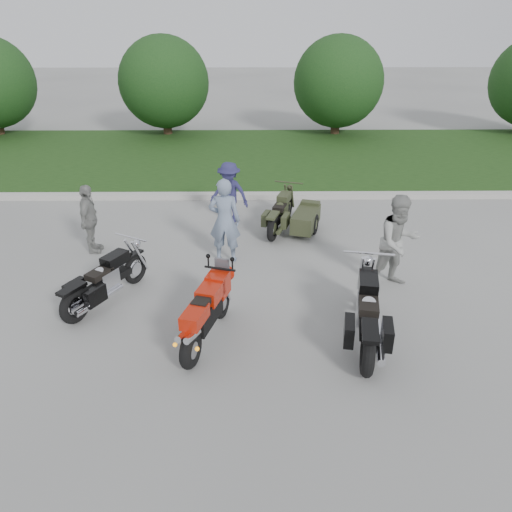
{
  "coord_description": "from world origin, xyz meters",
  "views": [
    {
      "loc": [
        0.49,
        -7.51,
        4.93
      ],
      "look_at": [
        0.57,
        0.72,
        0.8
      ],
      "focal_mm": 35.0,
      "sensor_mm": 36.0,
      "label": 1
    }
  ],
  "objects_px": {
    "sportbike_red": "(206,312)",
    "person_grey": "(398,242)",
    "person_back": "(89,219)",
    "cruiser_left": "(103,283)",
    "person_denim": "(229,193)",
    "cruiser_sidecar": "(295,217)",
    "person_stripe": "(225,221)",
    "cruiser_right": "(367,316)"
  },
  "relations": [
    {
      "from": "cruiser_right",
      "to": "person_grey",
      "type": "xyz_separation_m",
      "value": [
        0.93,
        1.86,
        0.43
      ]
    },
    {
      "from": "person_stripe",
      "to": "person_denim",
      "type": "xyz_separation_m",
      "value": [
        0.02,
        2.07,
        -0.13
      ]
    },
    {
      "from": "cruiser_right",
      "to": "person_stripe",
      "type": "relative_size",
      "value": 1.37
    },
    {
      "from": "person_stripe",
      "to": "cruiser_sidecar",
      "type": "bearing_deg",
      "value": -132.08
    },
    {
      "from": "sportbike_red",
      "to": "person_back",
      "type": "relative_size",
      "value": 1.26
    },
    {
      "from": "cruiser_right",
      "to": "sportbike_red",
      "type": "bearing_deg",
      "value": -170.67
    },
    {
      "from": "cruiser_right",
      "to": "person_denim",
      "type": "distance_m",
      "value": 5.6
    },
    {
      "from": "cruiser_sidecar",
      "to": "person_denim",
      "type": "xyz_separation_m",
      "value": [
        -1.6,
        0.58,
        0.4
      ]
    },
    {
      "from": "cruiser_sidecar",
      "to": "sportbike_red",
      "type": "bearing_deg",
      "value": -94.19
    },
    {
      "from": "person_back",
      "to": "cruiser_left",
      "type": "bearing_deg",
      "value": -159.74
    },
    {
      "from": "person_grey",
      "to": "cruiser_right",
      "type": "bearing_deg",
      "value": -136.52
    },
    {
      "from": "sportbike_red",
      "to": "cruiser_right",
      "type": "xyz_separation_m",
      "value": [
        2.58,
        -0.04,
        -0.06
      ]
    },
    {
      "from": "cruiser_left",
      "to": "person_back",
      "type": "xyz_separation_m",
      "value": [
        -0.83,
        2.19,
        0.34
      ]
    },
    {
      "from": "person_denim",
      "to": "person_back",
      "type": "height_order",
      "value": "person_denim"
    },
    {
      "from": "sportbike_red",
      "to": "person_grey",
      "type": "xyz_separation_m",
      "value": [
        3.51,
        1.82,
        0.37
      ]
    },
    {
      "from": "cruiser_right",
      "to": "person_grey",
      "type": "height_order",
      "value": "person_grey"
    },
    {
      "from": "sportbike_red",
      "to": "cruiser_sidecar",
      "type": "relative_size",
      "value": 0.96
    },
    {
      "from": "cruiser_left",
      "to": "cruiser_sidecar",
      "type": "relative_size",
      "value": 0.97
    },
    {
      "from": "cruiser_left",
      "to": "person_back",
      "type": "bearing_deg",
      "value": 139.41
    },
    {
      "from": "cruiser_left",
      "to": "person_back",
      "type": "relative_size",
      "value": 1.28
    },
    {
      "from": "cruiser_sidecar",
      "to": "person_grey",
      "type": "relative_size",
      "value": 1.1
    },
    {
      "from": "cruiser_left",
      "to": "cruiser_right",
      "type": "bearing_deg",
      "value": 13.58
    },
    {
      "from": "person_grey",
      "to": "person_stripe",
      "type": "bearing_deg",
      "value": 141.54
    },
    {
      "from": "cruiser_right",
      "to": "person_grey",
      "type": "bearing_deg",
      "value": 73.57
    },
    {
      "from": "cruiser_sidecar",
      "to": "person_back",
      "type": "bearing_deg",
      "value": -149.3
    },
    {
      "from": "person_grey",
      "to": "sportbike_red",
      "type": "bearing_deg",
      "value": -172.55
    },
    {
      "from": "cruiser_left",
      "to": "cruiser_right",
      "type": "distance_m",
      "value": 4.72
    },
    {
      "from": "cruiser_left",
      "to": "cruiser_sidecar",
      "type": "xyz_separation_m",
      "value": [
        3.75,
        3.24,
        -0.05
      ]
    },
    {
      "from": "cruiser_left",
      "to": "person_grey",
      "type": "xyz_separation_m",
      "value": [
        5.49,
        0.63,
        0.5
      ]
    },
    {
      "from": "cruiser_sidecar",
      "to": "person_stripe",
      "type": "bearing_deg",
      "value": -119.59
    },
    {
      "from": "person_stripe",
      "to": "person_back",
      "type": "distance_m",
      "value": 3.0
    },
    {
      "from": "cruiser_right",
      "to": "person_back",
      "type": "relative_size",
      "value": 1.61
    },
    {
      "from": "person_stripe",
      "to": "person_back",
      "type": "height_order",
      "value": "person_stripe"
    },
    {
      "from": "cruiser_left",
      "to": "cruiser_sidecar",
      "type": "bearing_deg",
      "value": 69.44
    },
    {
      "from": "cruiser_left",
      "to": "person_denim",
      "type": "bearing_deg",
      "value": 89.21
    },
    {
      "from": "sportbike_red",
      "to": "person_grey",
      "type": "height_order",
      "value": "person_grey"
    },
    {
      "from": "person_stripe",
      "to": "cruiser_right",
      "type": "bearing_deg",
      "value": 134.25
    },
    {
      "from": "sportbike_red",
      "to": "person_grey",
      "type": "distance_m",
      "value": 3.97
    },
    {
      "from": "person_grey",
      "to": "person_denim",
      "type": "xyz_separation_m",
      "value": [
        -3.33,
        3.19,
        -0.14
      ]
    },
    {
      "from": "person_stripe",
      "to": "person_denim",
      "type": "distance_m",
      "value": 2.07
    },
    {
      "from": "cruiser_sidecar",
      "to": "person_grey",
      "type": "bearing_deg",
      "value": -38.66
    },
    {
      "from": "cruiser_right",
      "to": "person_denim",
      "type": "xyz_separation_m",
      "value": [
        -2.4,
        5.05,
        0.29
      ]
    }
  ]
}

